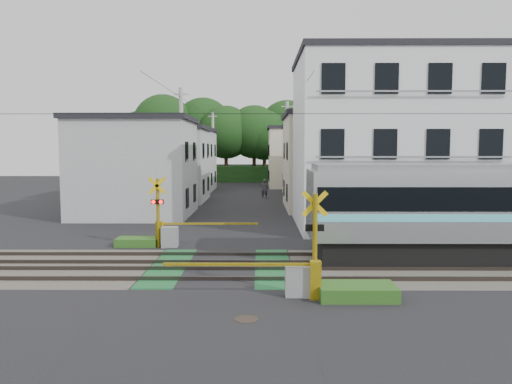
{
  "coord_description": "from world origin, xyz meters",
  "views": [
    {
      "loc": [
        1.39,
        -17.81,
        4.29
      ],
      "look_at": [
        1.24,
        5.0,
        2.3
      ],
      "focal_mm": 35.0,
      "sensor_mm": 36.0,
      "label": 1
    }
  ],
  "objects_px": {
    "crossing_signal_far": "(168,231)",
    "pedestrian": "(264,189)",
    "manhole_cover": "(246,319)",
    "crossing_signal_near": "(300,273)",
    "apartment_block": "(390,142)"
  },
  "relations": [
    {
      "from": "pedestrian",
      "to": "manhole_cover",
      "type": "relative_size",
      "value": 2.79
    },
    {
      "from": "crossing_signal_near",
      "to": "pedestrian",
      "type": "height_order",
      "value": "crossing_signal_near"
    },
    {
      "from": "apartment_block",
      "to": "manhole_cover",
      "type": "xyz_separation_m",
      "value": [
        -7.43,
        -15.11,
        -4.64
      ]
    },
    {
      "from": "crossing_signal_near",
      "to": "pedestrian",
      "type": "bearing_deg",
      "value": 91.5
    },
    {
      "from": "pedestrian",
      "to": "manhole_cover",
      "type": "bearing_deg",
      "value": 87.96
    },
    {
      "from": "crossing_signal_far",
      "to": "pedestrian",
      "type": "height_order",
      "value": "crossing_signal_far"
    },
    {
      "from": "crossing_signal_far",
      "to": "apartment_block",
      "type": "relative_size",
      "value": 0.46
    },
    {
      "from": "crossing_signal_far",
      "to": "apartment_block",
      "type": "distance_m",
      "value": 13.14
    },
    {
      "from": "crossing_signal_near",
      "to": "crossing_signal_far",
      "type": "height_order",
      "value": "same"
    },
    {
      "from": "crossing_signal_near",
      "to": "apartment_block",
      "type": "xyz_separation_m",
      "value": [
        5.91,
        13.15,
        3.94
      ]
    },
    {
      "from": "crossing_signal_far",
      "to": "manhole_cover",
      "type": "relative_size",
      "value": 7.89
    },
    {
      "from": "crossing_signal_far",
      "to": "pedestrian",
      "type": "relative_size",
      "value": 2.83
    },
    {
      "from": "crossing_signal_near",
      "to": "crossing_signal_far",
      "type": "relative_size",
      "value": 1.0
    },
    {
      "from": "crossing_signal_near",
      "to": "pedestrian",
      "type": "distance_m",
      "value": 28.65
    },
    {
      "from": "apartment_block",
      "to": "crossing_signal_far",
      "type": "bearing_deg",
      "value": -152.22
    }
  ]
}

